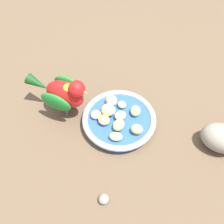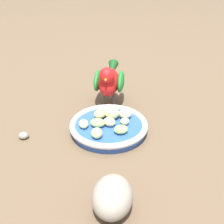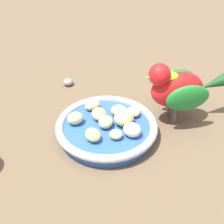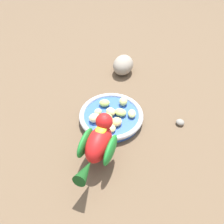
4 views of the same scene
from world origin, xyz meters
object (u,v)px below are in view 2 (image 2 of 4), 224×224
(feeding_bowl, at_px, (109,127))
(apple_piece_0, at_px, (125,121))
(apple_piece_4, at_px, (112,113))
(apple_piece_8, at_px, (84,124))
(apple_piece_5, at_px, (104,110))
(rock_large, at_px, (112,197))
(apple_piece_7, at_px, (110,122))
(apple_piece_2, at_px, (125,114))
(apple_piece_6, at_px, (121,129))
(parrot, at_px, (109,80))
(apple_piece_3, at_px, (98,123))
(pebble_0, at_px, (24,135))
(apple_piece_9, at_px, (97,133))
(apple_piece_1, at_px, (100,114))

(feeding_bowl, bearing_deg, apple_piece_0, 139.65)
(apple_piece_4, distance_m, apple_piece_8, 0.08)
(apple_piece_5, height_order, rock_large, rock_large)
(apple_piece_4, bearing_deg, apple_piece_7, 35.04)
(apple_piece_0, xyz_separation_m, apple_piece_2, (-0.02, -0.02, 0.00))
(apple_piece_4, relative_size, apple_piece_6, 1.13)
(apple_piece_2, height_order, apple_piece_7, apple_piece_2)
(apple_piece_8, xyz_separation_m, parrot, (-0.16, -0.07, 0.05))
(apple_piece_3, relative_size, rock_large, 0.37)
(apple_piece_2, xyz_separation_m, apple_piece_4, (0.03, -0.02, 0.00))
(parrot, relative_size, pebble_0, 6.52)
(apple_piece_8, height_order, rock_large, rock_large)
(apple_piece_8, relative_size, pebble_0, 1.30)
(apple_piece_0, bearing_deg, rock_large, 37.51)
(pebble_0, bearing_deg, apple_piece_3, 140.53)
(parrot, xyz_separation_m, rock_large, (0.29, 0.30, -0.04))
(apple_piece_0, distance_m, apple_piece_7, 0.04)
(apple_piece_4, bearing_deg, apple_piece_3, 2.24)
(parrot, bearing_deg, apple_piece_6, 16.08)
(apple_piece_2, height_order, parrot, parrot)
(apple_piece_3, distance_m, apple_piece_5, 0.07)
(parrot, bearing_deg, apple_piece_8, -13.91)
(feeding_bowl, height_order, pebble_0, feeding_bowl)
(apple_piece_4, xyz_separation_m, pebble_0, (0.20, -0.12, -0.03))
(apple_piece_5, xyz_separation_m, apple_piece_9, (0.10, 0.07, 0.00))
(apple_piece_3, relative_size, apple_piece_6, 1.08)
(apple_piece_5, height_order, apple_piece_8, apple_piece_8)
(apple_piece_4, bearing_deg, pebble_0, -30.57)
(apple_piece_3, distance_m, apple_piece_7, 0.03)
(apple_piece_2, bearing_deg, apple_piece_8, -23.01)
(apple_piece_4, distance_m, apple_piece_5, 0.04)
(apple_piece_0, distance_m, apple_piece_6, 0.04)
(apple_piece_8, relative_size, rock_large, 0.33)
(apple_piece_1, xyz_separation_m, apple_piece_7, (0.01, 0.05, 0.00))
(apple_piece_6, relative_size, apple_piece_9, 1.09)
(feeding_bowl, height_order, apple_piece_4, apple_piece_4)
(apple_piece_2, distance_m, apple_piece_3, 0.08)
(apple_piece_9, height_order, rock_large, rock_large)
(apple_piece_1, bearing_deg, apple_piece_0, 108.73)
(apple_piece_4, distance_m, apple_piece_9, 0.10)
(apple_piece_0, xyz_separation_m, apple_piece_6, (0.04, 0.02, 0.00))
(apple_piece_0, height_order, pebble_0, apple_piece_0)
(apple_piece_7, bearing_deg, apple_piece_2, 176.46)
(parrot, bearing_deg, rock_large, 8.33)
(feeding_bowl, distance_m, rock_large, 0.27)
(feeding_bowl, bearing_deg, apple_piece_1, -101.27)
(feeding_bowl, distance_m, apple_piece_4, 0.04)
(apple_piece_1, relative_size, apple_piece_6, 0.97)
(apple_piece_3, height_order, apple_piece_9, apple_piece_9)
(parrot, bearing_deg, pebble_0, -42.67)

